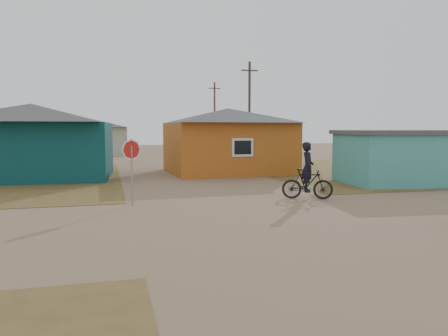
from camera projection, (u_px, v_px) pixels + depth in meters
The scene contains 12 objects.
ground at pixel (273, 221), 12.69m from camera, with size 120.00×120.00×0.00m, color #876A4E.
grass_ne at pixel (400, 169), 28.78m from camera, with size 20.00×18.00×0.00m, color brown.
house_teal at pixel (32, 140), 23.32m from camera, with size 8.93×7.08×4.00m.
house_yellow at pixel (228, 140), 26.62m from camera, with size 7.72×6.76×3.90m.
shed_turquoise at pixel (407, 157), 21.25m from camera, with size 6.71×4.93×2.60m.
house_pale_west at pixel (93, 137), 43.71m from camera, with size 7.04×6.15×3.60m.
house_beige_east at pixel (231, 135), 53.57m from camera, with size 6.95×6.05×3.60m.
house_pale_north at pixel (28, 136), 53.22m from camera, with size 6.28×5.81×3.40m.
utility_pole_near at pixel (249, 110), 35.15m from camera, with size 1.40×0.20×8.00m.
utility_pole_far at pixel (215, 116), 50.80m from camera, with size 1.40×0.20×8.00m.
stop_sign at pixel (132, 156), 15.18m from camera, with size 0.76×0.09×2.33m.
cyclist at pixel (307, 178), 16.56m from camera, with size 1.98×1.25×2.17m.
Camera 1 is at (-4.58, -11.71, 2.69)m, focal length 35.00 mm.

